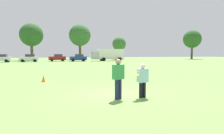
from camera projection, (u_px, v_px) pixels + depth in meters
The scene contains 14 objects.
ground_plane at pixel (118, 94), 9.24m from camera, with size 171.75×171.75×0.00m, color #6B9347.
player_thrower at pixel (118, 77), 8.17m from camera, with size 0.56×0.48×1.74m.
player_defender at pixel (143, 79), 8.49m from camera, with size 0.52×0.37×1.53m.
frisbee at pixel (137, 75), 8.21m from camera, with size 0.27×0.27×0.08m.
traffic_cone at pixel (43, 79), 13.20m from camera, with size 0.32×0.32×0.48m.
parked_car_mid_left at pixel (1, 58), 42.75m from camera, with size 4.23×2.28×1.82m.
parked_car_center at pixel (29, 58), 44.50m from camera, with size 4.23×2.28×1.82m.
parked_car_mid_right at pixel (57, 58), 48.11m from camera, with size 4.23×2.28×1.82m.
parked_car_near_right at pixel (78, 58), 47.85m from camera, with size 4.23×2.28×1.82m.
box_truck at pixel (108, 54), 51.16m from camera, with size 8.54×3.12×3.18m.
tree_west_maple at pixel (31, 35), 54.00m from camera, with size 6.48×6.48×10.53m.
tree_center_elm at pixel (80, 35), 62.15m from camera, with size 7.07×7.07×11.49m.
tree_east_birch at pixel (119, 44), 66.13m from camera, with size 4.76×4.76×7.73m.
tree_east_oak at pixel (192, 39), 68.07m from camera, with size 6.35×6.35×10.31m.
Camera 1 is at (-2.74, -8.71, 1.97)m, focal length 30.43 mm.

